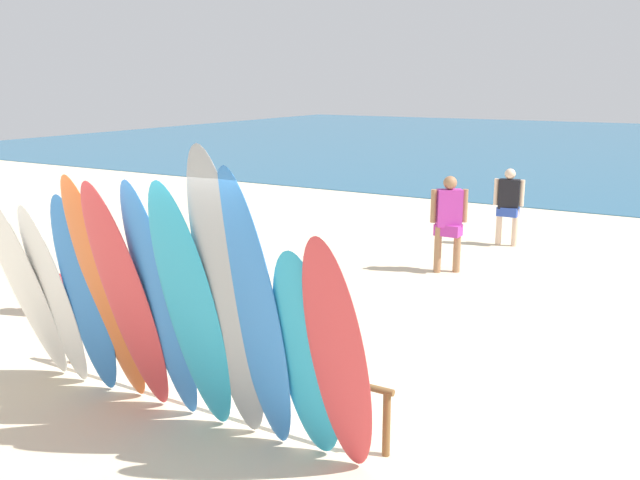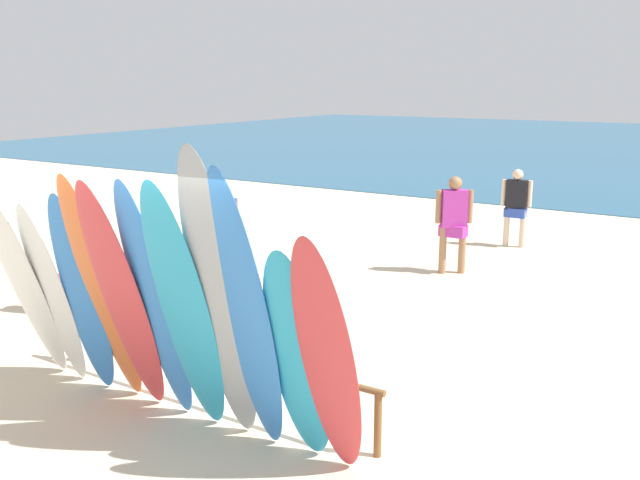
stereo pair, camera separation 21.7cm
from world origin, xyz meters
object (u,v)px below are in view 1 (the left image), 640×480
(surfboard_blue_8, at_px, (256,316))
(surfboard_rack, at_px, (205,354))
(surfboard_red_10, at_px, (338,360))
(beach_chair_red, at_px, (137,255))
(beachgoer_by_water, at_px, (508,202))
(surfboard_teal_9, at_px, (308,358))
(surfboard_blue_2, at_px, (85,298))
(beachgoer_midbeach, at_px, (80,250))
(beach_chair_blue, at_px, (70,268))
(surfboard_blue_5, at_px, (161,306))
(surfboard_grey_7, at_px, (228,302))
(surfboard_red_4, at_px, (128,302))
(surfboard_white_0, at_px, (23,282))
(surfboard_orange_3, at_px, (105,293))
(surfboard_white_1, at_px, (54,298))
(beachgoer_photographing, at_px, (220,225))
(surfboard_teal_6, at_px, (192,313))
(beachgoer_near_rack, at_px, (449,217))

(surfboard_blue_8, bearing_deg, surfboard_rack, 155.69)
(surfboard_red_10, height_order, beach_chair_red, surfboard_red_10)
(beachgoer_by_water, bearing_deg, surfboard_teal_9, -94.74)
(beach_chair_red, bearing_deg, surfboard_blue_2, -36.44)
(surfboard_blue_8, height_order, beachgoer_midbeach, surfboard_blue_8)
(beach_chair_blue, bearing_deg, surfboard_blue_8, -40.40)
(surfboard_blue_5, distance_m, surfboard_blue_8, 1.08)
(surfboard_grey_7, bearing_deg, surfboard_red_4, 176.09)
(surfboard_blue_2, bearing_deg, surfboard_rack, 21.21)
(surfboard_white_0, xyz_separation_m, surfboard_blue_5, (1.90, 0.04, 0.05))
(surfboard_orange_3, height_order, beach_chair_blue, surfboard_orange_3)
(surfboard_teal_9, bearing_deg, surfboard_white_1, -177.76)
(surfboard_blue_8, xyz_separation_m, beachgoer_photographing, (-3.93, 4.43, -0.43))
(beachgoer_photographing, bearing_deg, surfboard_grey_7, -107.36)
(surfboard_blue_2, bearing_deg, beachgoer_by_water, 74.06)
(surfboard_white_1, distance_m, beachgoer_midbeach, 2.42)
(surfboard_blue_5, bearing_deg, surfboard_red_10, 2.30)
(surfboard_blue_2, relative_size, surfboard_blue_8, 0.84)
(beach_chair_red, relative_size, beach_chair_blue, 1.01)
(surfboard_rack, height_order, surfboard_blue_5, surfboard_blue_5)
(surfboard_teal_9, bearing_deg, surfboard_teal_6, -171.26)
(surfboard_teal_9, bearing_deg, beachgoer_near_rack, 101.20)
(surfboard_blue_2, xyz_separation_m, surfboard_orange_3, (0.35, -0.04, 0.11))
(surfboard_white_0, bearing_deg, surfboard_red_10, 3.84)
(surfboard_red_10, bearing_deg, beachgoer_photographing, 141.53)
(surfboard_grey_7, bearing_deg, surfboard_teal_9, 3.43)
(surfboard_white_0, relative_size, surfboard_white_1, 1.15)
(surfboard_teal_9, xyz_separation_m, beach_chair_blue, (-5.69, 2.30, -0.56))
(surfboard_orange_3, xyz_separation_m, surfboard_grey_7, (1.55, -0.04, 0.18))
(beachgoer_midbeach, xyz_separation_m, beachgoer_photographing, (0.33, 2.62, -0.08))
(surfboard_orange_3, height_order, surfboard_blue_8, surfboard_blue_8)
(surfboard_teal_6, xyz_separation_m, beachgoer_by_water, (0.27, 9.12, -0.35))
(surfboard_blue_8, relative_size, surfboard_teal_9, 1.32)
(surfboard_blue_5, bearing_deg, beachgoer_photographing, 124.42)
(surfboard_white_0, bearing_deg, surfboard_blue_5, 4.10)
(surfboard_orange_3, bearing_deg, surfboard_blue_8, 2.55)
(beachgoer_midbeach, xyz_separation_m, beachgoer_near_rack, (3.55, 4.77, 0.00))
(surfboard_orange_3, height_order, beach_chair_red, surfboard_orange_3)
(surfboard_rack, distance_m, surfboard_red_10, 2.01)
(beach_chair_red, bearing_deg, beachgoer_midbeach, -53.78)
(surfboard_grey_7, distance_m, surfboard_teal_9, 0.83)
(surfboard_red_4, relative_size, beach_chair_blue, 3.11)
(surfboard_blue_5, xyz_separation_m, surfboard_grey_7, (0.80, -0.02, 0.17))
(surfboard_red_4, distance_m, surfboard_blue_5, 0.37)
(beach_chair_blue, bearing_deg, surfboard_orange_3, -50.48)
(beachgoer_by_water, bearing_deg, surfboard_rack, -104.70)
(surfboard_blue_2, distance_m, beachgoer_midbeach, 2.73)
(surfboard_white_0, distance_m, surfboard_orange_3, 1.16)
(surfboard_grey_7, height_order, beach_chair_red, surfboard_grey_7)
(surfboard_white_1, xyz_separation_m, beachgoer_photographing, (-1.33, 4.39, -0.15))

